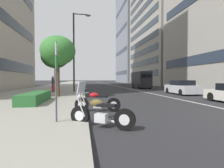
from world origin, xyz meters
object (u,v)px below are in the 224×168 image
at_px(delivery_van_ahead, 141,80).
at_px(street_tree_far_plaza, 58,51).
at_px(street_tree_near_plaza_corner, 55,57).
at_px(car_mid_block_traffic, 182,88).
at_px(street_lamp_with_banners, 76,46).
at_px(pedestrian_on_plaza, 53,84).
at_px(parking_sign_by_curb, 56,72).
at_px(motorcycle_second_in_row, 97,103).
at_px(motorcycle_under_tarp, 100,114).

xyz_separation_m(delivery_van_ahead, street_tree_far_plaza, (-13.54, 11.80, 2.37)).
distance_m(delivery_van_ahead, street_tree_near_plaza_corner, 14.99).
bearing_deg(car_mid_block_traffic, street_tree_far_plaza, 100.38).
relative_size(delivery_van_ahead, street_lamp_with_banners, 0.61).
bearing_deg(pedestrian_on_plaza, parking_sign_by_curb, 88.58).
relative_size(motorcycle_second_in_row, street_tree_near_plaza_corner, 0.40).
xyz_separation_m(delivery_van_ahead, street_tree_near_plaza_corner, (-6.84, 13.06, 2.73)).
relative_size(car_mid_block_traffic, street_lamp_with_banners, 0.48).
height_order(motorcycle_under_tarp, street_lamp_with_banners, street_lamp_with_banners).
distance_m(motorcycle_under_tarp, pedestrian_on_plaza, 14.75).
bearing_deg(street_tree_far_plaza, car_mid_block_traffic, -81.31).
distance_m(car_mid_block_traffic, street_lamp_with_banners, 12.28).
height_order(car_mid_block_traffic, pedestrian_on_plaza, pedestrian_on_plaza).
height_order(motorcycle_under_tarp, pedestrian_on_plaza, pedestrian_on_plaza).
relative_size(motorcycle_second_in_row, parking_sign_by_curb, 0.83).
distance_m(motorcycle_under_tarp, street_tree_far_plaza, 9.80).
height_order(motorcycle_second_in_row, car_mid_block_traffic, car_mid_block_traffic).
relative_size(motorcycle_under_tarp, car_mid_block_traffic, 0.48).
bearing_deg(delivery_van_ahead, motorcycle_under_tarp, 159.27).
relative_size(motorcycle_under_tarp, delivery_van_ahead, 0.37).
bearing_deg(street_tree_far_plaza, motorcycle_second_in_row, -156.57).
bearing_deg(pedestrian_on_plaza, street_lamp_with_banners, 166.43).
relative_size(car_mid_block_traffic, pedestrian_on_plaza, 2.41).
xyz_separation_m(street_lamp_with_banners, street_tree_far_plaza, (-5.29, 1.22, -1.45)).
bearing_deg(street_tree_near_plaza_corner, delivery_van_ahead, -62.34).
bearing_deg(street_tree_near_plaza_corner, street_lamp_with_banners, -119.59).
bearing_deg(street_tree_far_plaza, street_tree_near_plaza_corner, 10.61).
distance_m(parking_sign_by_curb, pedestrian_on_plaza, 14.07).
distance_m(delivery_van_ahead, street_tree_far_plaza, 18.12).
distance_m(motorcycle_second_in_row, delivery_van_ahead, 21.69).
bearing_deg(motorcycle_under_tarp, street_tree_near_plaza_corner, -45.82).
distance_m(motorcycle_second_in_row, street_tree_near_plaza_corner, 13.89).
height_order(parking_sign_by_curb, street_tree_near_plaza_corner, street_tree_near_plaza_corner).
distance_m(street_lamp_with_banners, street_tree_near_plaza_corner, 3.05).
distance_m(delivery_van_ahead, parking_sign_by_curb, 24.46).
xyz_separation_m(delivery_van_ahead, pedestrian_on_plaza, (-8.15, 13.14, -0.45)).
relative_size(street_lamp_with_banners, street_tree_far_plaza, 1.80).
distance_m(motorcycle_under_tarp, street_tree_near_plaza_corner, 16.42).
height_order(street_tree_near_plaza_corner, pedestrian_on_plaza, street_tree_near_plaza_corner).
xyz_separation_m(car_mid_block_traffic, street_tree_far_plaza, (-1.84, 12.07, 3.17)).
height_order(delivery_van_ahead, street_tree_near_plaza_corner, street_tree_near_plaza_corner).
bearing_deg(parking_sign_by_curb, street_tree_near_plaza_corner, 8.83).
relative_size(motorcycle_under_tarp, street_tree_far_plaza, 0.41).
bearing_deg(parking_sign_by_curb, pedestrian_on_plaza, 9.97).
relative_size(street_tree_near_plaza_corner, pedestrian_on_plaza, 3.13).
distance_m(motorcycle_second_in_row, street_tree_far_plaza, 7.47).
bearing_deg(delivery_van_ahead, pedestrian_on_plaza, 123.64).
xyz_separation_m(motorcycle_under_tarp, street_tree_far_plaza, (8.84, 2.51, 3.40)).
xyz_separation_m(motorcycle_under_tarp, parking_sign_by_curb, (0.39, 1.41, 1.36)).
xyz_separation_m(motorcycle_second_in_row, car_mid_block_traffic, (7.93, -9.43, 0.25)).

